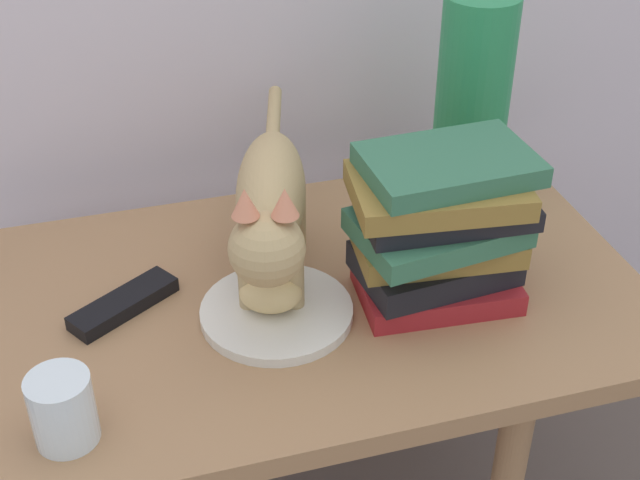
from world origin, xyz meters
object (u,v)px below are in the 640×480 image
Objects in this scene: green_vase at (473,100)px; plate at (277,312)px; cat at (270,204)px; book_stack at (439,229)px; bread_roll at (271,293)px; side_table at (320,331)px; tv_remote at (124,304)px; candle_jar at (63,412)px.

plate is at bearing -148.30° from green_vase.
book_stack is (0.20, -0.08, -0.03)m from cat.
book_stack is at bearing -4.25° from bread_roll.
side_table is 0.23m from book_stack.
side_table is at bearing -38.63° from tv_remote.
book_stack is at bearing -121.88° from green_vase.
cat is 2.00× the size of book_stack.
green_vase is 3.74× the size of candle_jar.
tv_remote is (-0.19, 0.07, 0.00)m from plate.
side_table is 2.72× the size of green_vase.
plate is 0.84× the size of book_stack.
cat reaches higher than side_table.
cat is at bearing 80.28° from plate.
plate is 0.20m from tv_remote.
plate is 1.31× the size of tv_remote.
tv_remote reaches higher than side_table.
bread_roll is 0.23m from book_stack.
cat is at bearing 159.73° from side_table.
bread_roll is at bearing -105.70° from cat.
bread_roll is at bearing -152.94° from side_table.
tv_remote is (-0.40, 0.08, -0.10)m from book_stack.
side_table is 10.17× the size of candle_jar.
cat is (0.02, 0.06, 0.09)m from bread_roll.
book_stack reaches higher than bread_roll.
cat is at bearing 35.87° from candle_jar.
book_stack is at bearing 14.63° from candle_jar.
tv_remote is (-0.26, 0.03, 0.08)m from side_table.
candle_jar is at bearing -151.97° from side_table.
bread_roll is (-0.01, 0.00, 0.03)m from plate.
candle_jar is at bearing -144.13° from cat.
side_table is at bearing -20.27° from cat.
bread_roll is 0.11m from cat.
green_vase is (0.36, 0.22, 0.12)m from bread_roll.
book_stack is 0.50m from candle_jar.
green_vase is 0.73m from candle_jar.
bread_roll is 0.34× the size of book_stack.
bread_roll reaches higher than tv_remote.
book_stack is at bearing -21.03° from cat.
tv_remote is (0.08, 0.21, -0.03)m from candle_jar.
candle_jar is at bearing -152.50° from plate.
bread_roll is at bearing 28.30° from candle_jar.
book_stack is (0.21, -0.01, 0.10)m from plate.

